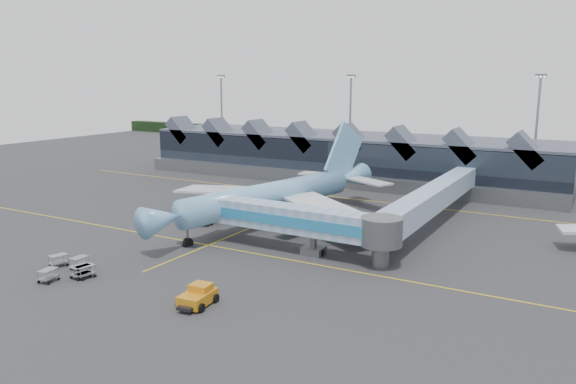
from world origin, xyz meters
The scene contains 10 objects.
ground centered at (0.00, 0.00, 0.00)m, with size 260.00×260.00×0.00m, color #2A2A2C.
taxi_stripes centered at (0.00, 10.00, 0.01)m, with size 120.00×60.00×0.01m.
tree_line_far centered at (0.00, 110.00, 2.00)m, with size 260.00×4.00×4.00m, color black.
terminal centered at (-5.07, 47.35, 4.88)m, with size 90.00×22.25×12.52m.
light_masts centered at (21.00, 62.80, 12.49)m, with size 132.40×42.56×22.45m.
main_airliner centered at (1.68, 6.66, 4.31)m, with size 38.82×45.35×14.68m.
jet_bridge centered at (12.52, -4.72, 4.02)m, with size 28.05×4.84×5.96m.
fuel_truck centered at (-8.48, 3.62, 1.96)m, with size 5.60×10.38×3.50m.
pushback_tug centered at (11.36, -24.30, 0.87)m, with size 3.13×4.58×1.94m.
baggage_carts centered at (-6.39, -24.53, 0.78)m, with size 7.44×6.64×1.39m.
Camera 1 is at (44.06, -64.05, 21.35)m, focal length 35.00 mm.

